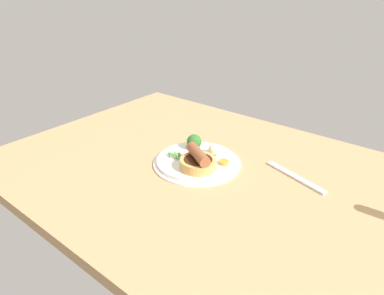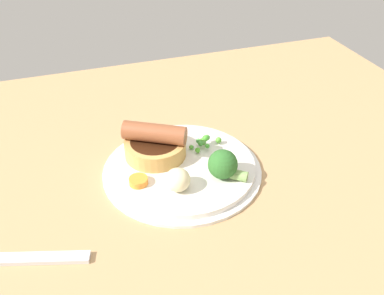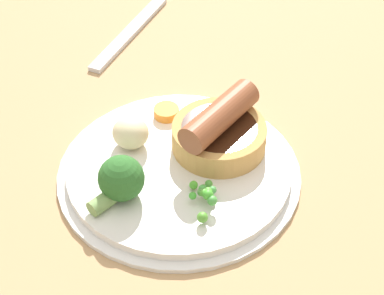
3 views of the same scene
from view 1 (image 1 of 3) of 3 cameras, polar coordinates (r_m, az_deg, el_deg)
name	(u,v)px [view 1 (image 1 of 3)]	position (r cm, az deg, el deg)	size (l,w,h in cm)	color
dining_table	(201,172)	(92.80, 1.58, -4.13)	(110.00, 80.00, 3.00)	tan
dinner_plate	(197,162)	(93.54, 0.82, -2.38)	(23.82, 23.82, 1.40)	silver
sausage_pudding	(198,161)	(88.02, 1.01, -2.29)	(9.64, 9.36, 5.42)	tan
pea_pile	(176,155)	(93.23, -2.60, -1.23)	(5.38, 2.85, 1.91)	#4B913A
broccoli_floret_near	(194,142)	(98.03, 0.34, 0.98)	(5.49, 4.96, 4.29)	#2D6628
potato_chunk_0	(215,150)	(94.77, 3.93, -0.38)	(3.67, 3.51, 3.14)	beige
carrot_slice_2	(224,162)	(90.97, 5.31, -2.47)	(2.67, 2.67, 0.96)	orange
fork	(295,177)	(91.14, 16.81, -4.71)	(18.00, 1.60, 0.60)	silver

